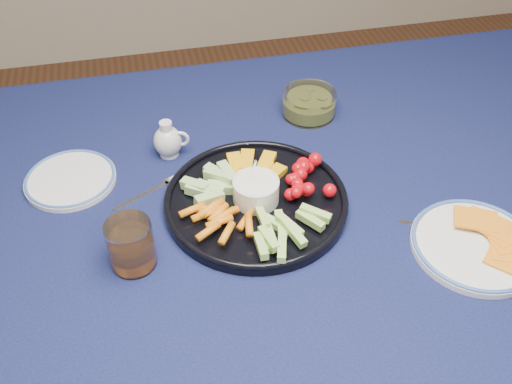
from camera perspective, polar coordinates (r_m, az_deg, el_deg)
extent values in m
cylinder|color=#472817|center=(1.88, 19.92, 2.36)|extent=(0.07, 0.07, 0.70)
cube|color=#472817|center=(1.10, 1.68, -1.90)|extent=(1.60, 1.00, 0.04)
cube|color=#0D1236|center=(1.08, 1.70, -1.03)|extent=(1.66, 1.06, 0.01)
cube|color=#0D1236|center=(1.58, -3.14, 8.10)|extent=(1.66, 0.01, 0.30)
cylinder|color=black|center=(1.07, 0.00, -1.07)|extent=(0.34, 0.34, 0.02)
torus|color=black|center=(1.06, 0.00, -0.63)|extent=(0.34, 0.34, 0.01)
cylinder|color=silver|center=(1.05, 0.00, 0.13)|extent=(0.09, 0.09, 0.05)
cylinder|color=white|center=(1.03, 0.00, 0.90)|extent=(0.07, 0.07, 0.01)
cylinder|color=silver|center=(1.20, -8.66, 3.90)|extent=(0.04, 0.04, 0.01)
ellipsoid|color=silver|center=(1.18, -8.81, 5.04)|extent=(0.06, 0.06, 0.07)
cylinder|color=silver|center=(1.16, -8.99, 6.38)|extent=(0.03, 0.03, 0.03)
torus|color=silver|center=(1.17, -7.54, 5.30)|extent=(0.04, 0.02, 0.04)
torus|color=#3B5FA7|center=(1.17, -8.93, 5.92)|extent=(0.03, 0.03, 0.00)
cylinder|color=white|center=(1.29, 5.33, 8.80)|extent=(0.12, 0.12, 0.06)
cylinder|color=olive|center=(1.30, 5.30, 8.43)|extent=(0.10, 0.10, 0.03)
cylinder|color=silver|center=(1.06, 21.03, -5.05)|extent=(0.22, 0.22, 0.01)
torus|color=#3B5FA7|center=(1.06, 21.12, -4.79)|extent=(0.22, 0.22, 0.01)
cylinder|color=white|center=(0.96, -12.40, -5.17)|extent=(0.08, 0.08, 0.09)
cylinder|color=orange|center=(0.98, -12.23, -5.96)|extent=(0.07, 0.07, 0.05)
cube|color=white|center=(1.11, -11.36, -0.40)|extent=(0.11, 0.06, 0.00)
cube|color=white|center=(1.13, -8.41, 1.13)|extent=(0.04, 0.03, 0.00)
cube|color=white|center=(1.08, 17.44, -3.48)|extent=(0.12, 0.07, 0.00)
cube|color=white|center=(1.09, 21.19, -4.11)|extent=(0.04, 0.03, 0.00)
cylinder|color=silver|center=(1.18, -18.05, 1.16)|extent=(0.18, 0.18, 0.01)
torus|color=#3B5FA7|center=(1.17, -18.11, 1.39)|extent=(0.17, 0.17, 0.01)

